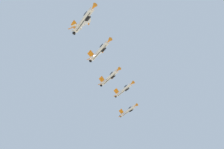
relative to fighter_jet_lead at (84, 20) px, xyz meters
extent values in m
cylinder|color=white|center=(-0.19, 0.21, 0.00)|extent=(9.52, 9.85, 1.70)
cube|color=#383D47|center=(0.04, 0.43, -0.34)|extent=(7.92, 8.20, 1.29)
cone|color=orange|center=(4.75, -4.96, 0.00)|extent=(2.79, 2.82, 1.56)
cone|color=black|center=(-4.86, 5.09, 0.00)|extent=(2.09, 2.10, 1.36)
ellipsoid|color=#192333|center=(1.31, -2.01, 0.46)|extent=(3.34, 3.39, 1.56)
cube|color=black|center=(1.70, -0.97, -0.59)|extent=(2.51, 2.54, 1.37)
cube|color=white|center=(0.03, 2.79, 1.74)|extent=(3.57, 2.69, 3.04)
cube|color=orange|center=(0.36, 4.65, 3.19)|extent=(0.98, 1.69, 0.56)
cube|color=white|center=(-2.70, 0.18, -1.87)|extent=(2.80, 3.61, 3.04)
cube|color=orange|center=(-4.57, -0.06, -3.32)|extent=(1.69, 1.04, 0.56)
cube|color=white|center=(-2.92, 4.66, 1.05)|extent=(2.21, 2.21, 1.63)
cube|color=white|center=(-4.51, 3.13, -1.06)|extent=(2.25, 2.25, 1.63)
cube|color=orange|center=(-4.41, 2.81, 1.31)|extent=(3.20, 3.22, 2.02)
cylinder|color=white|center=(1.56, 17.58, 0.44)|extent=(9.52, 9.85, 1.70)
cube|color=#383D47|center=(1.81, 17.82, 0.13)|extent=(7.88, 8.16, 1.34)
cone|color=orange|center=(6.50, 12.41, 0.44)|extent=(2.79, 2.82, 1.56)
cone|color=black|center=(-3.10, 22.46, 0.44)|extent=(2.09, 2.10, 1.36)
ellipsoid|color=#192333|center=(3.04, 15.35, 0.87)|extent=(3.33, 3.39, 1.55)
cube|color=black|center=(3.49, 16.44, -0.10)|extent=(2.50, 2.53, 1.38)
cube|color=white|center=(1.68, 20.07, 2.33)|extent=(3.36, 2.63, 3.26)
cube|color=orange|center=(1.92, 21.85, 3.89)|extent=(0.96, 1.69, 0.58)
cube|color=white|center=(-0.84, 17.66, -1.56)|extent=(2.73, 3.40, 3.26)
cube|color=orange|center=(-2.62, 17.50, -3.12)|extent=(1.69, 1.03, 0.58)
cube|color=white|center=(-1.23, 21.97, 1.58)|extent=(2.10, 2.17, 1.75)
cube|color=white|center=(-2.70, 20.57, -0.69)|extent=(2.20, 2.15, 1.75)
cube|color=orange|center=(-2.73, 20.12, 1.65)|extent=(3.29, 3.31, 1.88)
cylinder|color=white|center=(1.83, 36.69, 0.69)|extent=(9.52, 9.85, 1.70)
cube|color=#383D47|center=(2.05, 36.91, 0.34)|extent=(7.93, 8.21, 1.27)
cone|color=orange|center=(6.77, 31.52, 0.69)|extent=(2.79, 2.82, 1.56)
cone|color=black|center=(-2.83, 41.57, 0.69)|extent=(2.09, 2.10, 1.36)
ellipsoid|color=#192333|center=(3.34, 34.49, 1.16)|extent=(3.33, 3.39, 1.55)
cube|color=black|center=(3.71, 35.51, 0.09)|extent=(2.52, 2.54, 1.36)
cube|color=white|center=(2.08, 39.31, 2.38)|extent=(3.64, 2.71, 2.96)
cube|color=orange|center=(2.44, 41.20, 3.78)|extent=(0.99, 1.69, 0.55)
cube|color=white|center=(-0.72, 36.64, -1.12)|extent=(2.83, 3.68, 2.96)
cube|color=orange|center=(-2.62, 36.37, -2.53)|extent=(1.70, 1.05, 0.55)
cube|color=white|center=(-0.88, 41.16, 1.71)|extent=(2.25, 2.22, 1.59)
cube|color=white|center=(-2.51, 39.60, -0.33)|extent=(2.27, 2.29, 1.59)
cube|color=orange|center=(-2.36, 39.33, 2.03)|extent=(3.16, 3.19, 2.06)
cylinder|color=white|center=(6.00, 52.90, 3.78)|extent=(9.52, 9.85, 1.70)
cube|color=#383D47|center=(6.23, 53.12, 3.44)|extent=(7.93, 8.21, 1.27)
cone|color=orange|center=(10.94, 47.73, 3.78)|extent=(2.79, 2.82, 1.56)
cone|color=black|center=(1.34, 57.78, 3.78)|extent=(2.09, 2.10, 1.36)
ellipsoid|color=#192333|center=(7.52, 50.69, 4.25)|extent=(3.33, 3.39, 1.55)
cube|color=black|center=(7.89, 51.71, 3.19)|extent=(2.52, 2.54, 1.36)
cube|color=white|center=(6.25, 55.51, 5.49)|extent=(3.62, 2.70, 2.99)
cube|color=orange|center=(6.60, 57.38, 6.91)|extent=(0.98, 1.69, 0.56)
cube|color=white|center=(3.47, 52.85, 1.95)|extent=(2.82, 3.66, 2.99)
cube|color=orange|center=(1.58, 52.59, 0.53)|extent=(1.70, 1.05, 0.56)
cube|color=white|center=(3.29, 57.36, 4.81)|extent=(2.23, 2.22, 1.61)
cube|color=white|center=(1.67, 55.81, 2.75)|extent=(2.26, 2.27, 1.61)
cube|color=orange|center=(1.80, 55.52, 5.11)|extent=(3.18, 3.20, 2.05)
cylinder|color=white|center=(5.56, 71.05, 1.48)|extent=(9.52, 9.85, 1.70)
cube|color=#383D47|center=(5.78, 71.27, 1.13)|extent=(7.94, 8.22, 1.25)
cone|color=orange|center=(10.50, 65.88, 1.48)|extent=(2.79, 2.82, 1.56)
cone|color=black|center=(0.90, 75.93, 1.48)|extent=(2.09, 2.10, 1.36)
ellipsoid|color=#192333|center=(7.08, 68.86, 1.96)|extent=(3.33, 3.39, 1.55)
cube|color=black|center=(7.44, 69.86, 0.87)|extent=(2.52, 2.54, 1.36)
cube|color=white|center=(5.84, 73.69, 3.13)|extent=(3.69, 2.72, 2.91)
cube|color=orange|center=(6.21, 75.59, 4.51)|extent=(0.99, 1.69, 0.55)
cube|color=white|center=(2.99, 70.97, -0.30)|extent=(2.84, 3.73, 2.91)
cube|color=orange|center=(1.08, 70.69, -1.68)|extent=(1.70, 1.05, 0.55)
cube|color=white|center=(2.87, 75.54, 2.48)|extent=(2.27, 2.23, 1.57)
cube|color=white|center=(1.21, 73.95, 0.48)|extent=(2.28, 2.31, 1.57)
cube|color=orange|center=(1.39, 73.70, 2.85)|extent=(3.14, 3.16, 2.09)
camera|label=1|loc=(21.85, -61.74, -71.17)|focal=43.26mm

